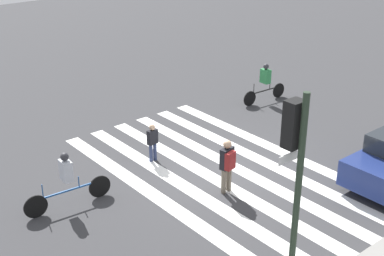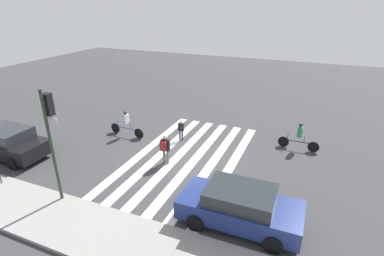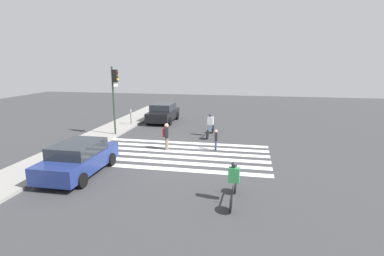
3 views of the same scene
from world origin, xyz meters
The scene contains 7 objects.
ground_plane centered at (0.00, 0.00, 0.00)m, with size 60.00×60.00×0.00m, color #38383A.
crosswalk_stripes centered at (0.00, 0.00, 0.00)m, with size 5.22×10.00×0.01m.
traffic_light centered at (3.22, 5.15, 3.32)m, with size 0.60×0.50×4.74m.
pedestrian_adult_tall_backpack centered at (0.72, 0.92, 0.92)m, with size 0.47×0.43×1.58m.
pedestrian_adult_yellow_jacket centered at (1.18, -1.94, 0.69)m, with size 0.35×0.19×1.22m.
cyclist_mid_street centered at (-5.27, -3.33, 0.86)m, with size 2.18×0.41×1.57m.
cyclist_near_curb centered at (4.45, -1.19, 0.86)m, with size 2.42×0.42×1.59m.
Camera 1 is at (9.68, 10.24, 7.60)m, focal length 50.00 mm.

